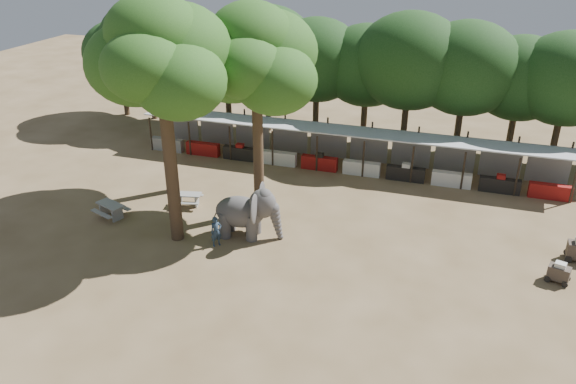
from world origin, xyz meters
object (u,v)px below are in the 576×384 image
(yard_tree_center, at_px, (160,58))
(elephant, at_px, (248,212))
(yard_tree_left, at_px, (159,54))
(picnic_table_far, at_px, (188,198))
(yard_tree_back, at_px, (255,59))
(cart_front, at_px, (559,272))
(handler, at_px, (216,231))
(picnic_table_near, at_px, (111,208))

(yard_tree_center, xyz_separation_m, elephant, (3.51, 1.19, -7.83))
(yard_tree_left, xyz_separation_m, picnic_table_far, (1.97, -1.68, -7.71))
(yard_tree_back, relative_size, cart_front, 9.80)
(handler, bearing_deg, yard_tree_left, 90.39)
(yard_tree_back, bearing_deg, handler, -98.64)
(elephant, xyz_separation_m, handler, (-1.16, -1.42, -0.58))
(yard_tree_left, bearing_deg, yard_tree_center, -59.04)
(cart_front, bearing_deg, elephant, -161.51)
(yard_tree_center, height_order, picnic_table_far, yard_tree_center)
(elephant, relative_size, picnic_table_near, 1.76)
(handler, bearing_deg, picnic_table_near, 126.70)
(yard_tree_back, xyz_separation_m, elephant, (0.51, -2.81, -7.17))
(handler, relative_size, picnic_table_far, 0.91)
(yard_tree_center, relative_size, cart_front, 10.39)
(yard_tree_back, bearing_deg, picnic_table_near, -156.11)
(yard_tree_left, bearing_deg, cart_front, -9.01)
(yard_tree_back, distance_m, picnic_table_far, 9.03)
(yard_tree_back, distance_m, handler, 8.85)
(yard_tree_left, distance_m, yard_tree_back, 6.09)
(yard_tree_back, xyz_separation_m, cart_front, (15.32, -2.38, -8.05))
(yard_tree_left, height_order, handler, yard_tree_left)
(picnic_table_near, bearing_deg, elephant, 23.76)
(cart_front, bearing_deg, yard_tree_center, -158.12)
(elephant, bearing_deg, picnic_table_far, 148.97)
(yard_tree_back, xyz_separation_m, picnic_table_near, (-7.40, -3.28, -8.00))
(yard_tree_left, relative_size, handler, 6.96)
(yard_tree_center, distance_m, picnic_table_far, 9.39)
(yard_tree_center, distance_m, yard_tree_back, 5.04)
(elephant, distance_m, cart_front, 14.84)
(yard_tree_back, bearing_deg, cart_front, -8.84)
(yard_tree_center, xyz_separation_m, handler, (2.36, -0.23, -8.42))
(handler, bearing_deg, cart_front, -38.72)
(yard_tree_left, distance_m, cart_front, 22.92)
(picnic_table_far, bearing_deg, yard_tree_back, -2.96)
(yard_tree_back, height_order, elephant, yard_tree_back)
(yard_tree_left, xyz_separation_m, picnic_table_near, (-1.40, -4.28, -7.66))
(yard_tree_left, height_order, yard_tree_back, yard_tree_back)
(picnic_table_near, bearing_deg, yard_tree_left, 92.22)
(yard_tree_back, bearing_deg, yard_tree_center, -126.86)
(yard_tree_center, bearing_deg, yard_tree_back, 53.14)
(yard_tree_left, relative_size, cart_front, 9.51)
(elephant, relative_size, handler, 2.30)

